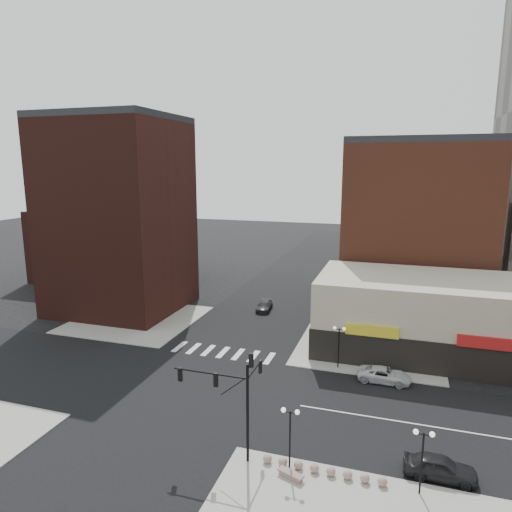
% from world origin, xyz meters
% --- Properties ---
extents(ground, '(240.00, 240.00, 0.00)m').
position_xyz_m(ground, '(0.00, 0.00, 0.00)').
color(ground, black).
rests_on(ground, ground).
extents(road_ew, '(200.00, 14.00, 0.02)m').
position_xyz_m(road_ew, '(0.00, 0.00, 0.01)').
color(road_ew, black).
rests_on(road_ew, ground).
extents(road_ns, '(14.00, 200.00, 0.02)m').
position_xyz_m(road_ns, '(0.00, 0.00, 0.01)').
color(road_ns, black).
rests_on(road_ns, ground).
extents(sidewalk_nw, '(15.00, 15.00, 0.12)m').
position_xyz_m(sidewalk_nw, '(-14.50, 14.50, 0.06)').
color(sidewalk_nw, gray).
rests_on(sidewalk_nw, ground).
extents(sidewalk_ne, '(15.00, 15.00, 0.12)m').
position_xyz_m(sidewalk_ne, '(14.50, 14.50, 0.06)').
color(sidewalk_ne, gray).
rests_on(sidewalk_ne, ground).
extents(building_nw, '(16.00, 15.00, 25.00)m').
position_xyz_m(building_nw, '(-19.00, 18.50, 12.50)').
color(building_nw, '#3C1913').
rests_on(building_nw, ground).
extents(building_nw_low, '(20.00, 18.00, 12.00)m').
position_xyz_m(building_nw_low, '(-32.00, 34.00, 6.00)').
color(building_nw_low, '#3C1913').
rests_on(building_nw_low, ground).
extents(building_ne_midrise, '(18.00, 15.00, 22.00)m').
position_xyz_m(building_ne_midrise, '(19.00, 29.50, 11.00)').
color(building_ne_midrise, brown).
rests_on(building_ne_midrise, ground).
extents(building_ne_row, '(24.20, 12.20, 8.00)m').
position_xyz_m(building_ne_row, '(21.00, 15.00, 3.30)').
color(building_ne_row, '#BCB395').
rests_on(building_ne_row, ground).
extents(traffic_signal, '(5.59, 3.09, 7.77)m').
position_xyz_m(traffic_signal, '(7.24, -7.83, 4.96)').
color(traffic_signal, black).
rests_on(traffic_signal, ground).
extents(street_lamp_se_a, '(1.22, 0.32, 4.16)m').
position_xyz_m(street_lamp_se_a, '(11.00, -8.00, 3.29)').
color(street_lamp_se_a, black).
rests_on(street_lamp_se_a, sidewalk_se).
extents(street_lamp_se_b, '(1.22, 0.32, 4.16)m').
position_xyz_m(street_lamp_se_b, '(19.00, -8.00, 3.29)').
color(street_lamp_se_b, black).
rests_on(street_lamp_se_b, sidewalk_se).
extents(street_lamp_ne, '(1.22, 0.32, 4.16)m').
position_xyz_m(street_lamp_ne, '(12.00, 8.00, 3.29)').
color(street_lamp_ne, black).
rests_on(street_lamp_ne, sidewalk_ne).
extents(bollard_row, '(7.94, 0.59, 0.59)m').
position_xyz_m(bollard_row, '(13.17, -8.00, 0.42)').
color(bollard_row, gray).
rests_on(bollard_row, sidewalk_se).
extents(white_suv, '(4.81, 2.27, 1.33)m').
position_xyz_m(white_suv, '(16.38, 6.50, 0.66)').
color(white_suv, silver).
rests_on(white_suv, ground).
extents(dark_sedan_east, '(4.45, 1.80, 1.51)m').
position_xyz_m(dark_sedan_east, '(20.25, -6.00, 0.76)').
color(dark_sedan_east, black).
rests_on(dark_sedan_east, ground).
extents(dark_sedan_north, '(2.23, 4.56, 1.28)m').
position_xyz_m(dark_sedan_north, '(0.00, 23.19, 0.64)').
color(dark_sedan_north, black).
rests_on(dark_sedan_north, ground).
extents(stone_bench, '(1.80, 1.10, 0.40)m').
position_xyz_m(stone_bench, '(11.32, -9.00, 0.34)').
color(stone_bench, '#896B5E').
rests_on(stone_bench, sidewalk_se).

